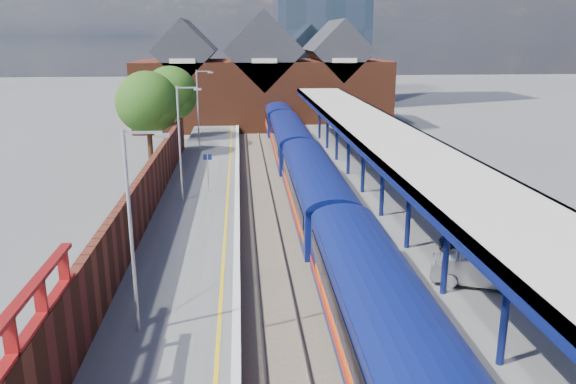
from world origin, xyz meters
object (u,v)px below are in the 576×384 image
train (300,158)px  parked_car_blue (488,242)px  lamp_post_d (199,105)px  parked_car_silver (482,270)px  lamp_post_c (182,137)px  parked_car_dark (489,245)px  platform_sign (208,166)px  lamp_post_b (134,221)px

train → parked_car_blue: size_ratio=15.22×
lamp_post_d → parked_car_silver: 32.40m
lamp_post_c → parked_car_dark: size_ratio=1.63×
train → parked_car_silver: (5.28, -19.98, -0.46)m
lamp_post_d → parked_car_silver: lamp_post_d is taller
platform_sign → parked_car_blue: platform_sign is taller
parked_car_dark → parked_car_blue: bearing=-17.9°
lamp_post_d → lamp_post_b: bearing=-90.0°
parked_car_dark → train: bearing=22.8°
parked_car_dark → parked_car_blue: size_ratio=0.99×
platform_sign → parked_car_silver: platform_sign is taller
lamp_post_b → lamp_post_c: bearing=90.0°
lamp_post_b → lamp_post_d: bearing=90.0°
parked_car_silver → parked_car_dark: parked_car_silver is taller
lamp_post_d → platform_sign: 14.25m
lamp_post_b → lamp_post_c: (0.00, 16.00, 0.00)m
lamp_post_b → parked_car_dark: (14.72, 5.43, -3.37)m
lamp_post_c → platform_sign: lamp_post_c is taller
lamp_post_c → parked_car_dark: bearing=-35.7°
train → parked_car_silver: bearing=-75.2°
lamp_post_b → platform_sign: lamp_post_b is taller
parked_car_dark → parked_car_silver: bearing=152.0°
parked_car_silver → platform_sign: bearing=58.7°
platform_sign → parked_car_dark: (13.35, -12.57, -1.07)m
parked_car_dark → parked_car_blue: 0.45m
parked_car_dark → lamp_post_d: bearing=29.9°
lamp_post_c → parked_car_blue: lamp_post_c is taller
train → parked_car_dark: (6.86, -17.11, -0.50)m
parked_car_dark → parked_car_blue: parked_car_dark is taller
lamp_post_b → parked_car_silver: lamp_post_b is taller
parked_car_blue → lamp_post_c: bearing=41.7°
train → parked_car_silver: train is taller
lamp_post_c → lamp_post_d: size_ratio=1.00×
platform_sign → lamp_post_d: bearing=95.6°
lamp_post_b → parked_car_blue: bearing=21.5°
train → lamp_post_c: (-7.86, -6.54, 2.87)m
lamp_post_b → lamp_post_c: size_ratio=1.00×
lamp_post_b → parked_car_blue: (14.86, 5.86, -3.39)m
lamp_post_c → lamp_post_d: 16.00m
lamp_post_d → parked_car_blue: bearing=-60.4°
train → parked_car_dark: 18.44m
train → parked_car_dark: train is taller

